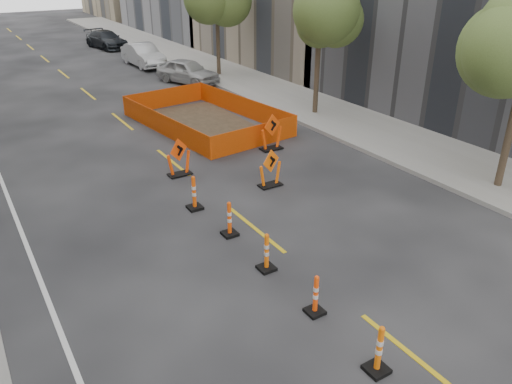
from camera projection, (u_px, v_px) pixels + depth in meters
ground_plane at (348, 304)px, 11.39m from camera, size 140.00×140.00×0.00m
sidewalk_right at (324, 112)px, 24.81m from camera, size 4.00×90.00×0.15m
tree_r_b at (320, 18)px, 22.59m from camera, size 2.80×2.80×5.95m
tree_r_c at (217, 1)px, 30.24m from camera, size 2.80×2.80×5.95m
channelizer_2 at (379, 349)px, 9.32m from camera, size 0.43×0.43×1.08m
channelizer_3 at (316, 295)px, 10.88m from camera, size 0.39×0.39×0.99m
channelizer_4 at (267, 252)px, 12.39m from camera, size 0.41×0.41×1.04m
channelizer_5 at (229, 219)px, 13.92m from camera, size 0.41×0.41×1.05m
channelizer_6 at (194, 193)px, 15.35m from camera, size 0.44×0.44×1.11m
chevron_sign_left at (179, 157)px, 17.63m from camera, size 1.08×0.89×1.40m
chevron_sign_center at (270, 168)px, 16.81m from camera, size 1.02×0.78×1.34m
chevron_sign_right at (272, 132)px, 19.94m from camera, size 1.11×0.83×1.49m
safety_fence at (205, 115)px, 22.93m from camera, size 5.29×8.03×0.95m
parked_car_near at (188, 71)px, 30.19m from camera, size 3.12×4.55×1.44m
parked_car_mid at (143, 55)px, 34.71m from camera, size 1.77×4.67×1.52m
parked_car_far at (106, 40)px, 41.24m from camera, size 2.76×5.07×1.39m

